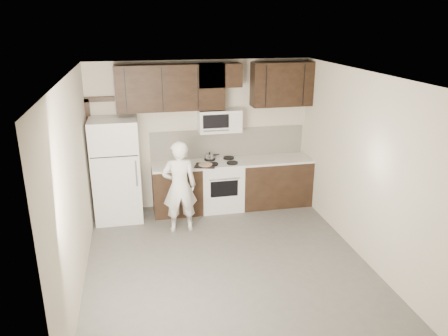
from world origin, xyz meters
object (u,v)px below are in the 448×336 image
object	(u,v)px
stove	(221,185)
person	(180,187)
refrigerator	(117,170)
microwave	(219,120)

from	to	relation	value
stove	person	world-z (taller)	person
refrigerator	microwave	bearing A→B (deg)	5.15
microwave	stove	bearing A→B (deg)	-89.90
stove	refrigerator	distance (m)	1.90
microwave	person	xyz separation A→B (m)	(-0.84, -0.87, -0.87)
microwave	refrigerator	world-z (taller)	microwave
stove	refrigerator	xyz separation A→B (m)	(-1.85, -0.05, 0.44)
stove	refrigerator	bearing A→B (deg)	-178.49
stove	person	xyz separation A→B (m)	(-0.84, -0.75, 0.32)
microwave	person	world-z (taller)	microwave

